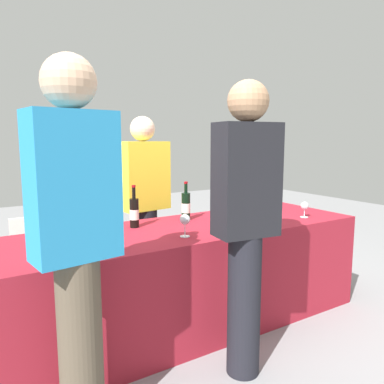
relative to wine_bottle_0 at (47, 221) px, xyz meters
The scene contains 14 objects.
ground_plane 1.29m from the wine_bottle_0, ahead, with size 12.00×12.00×0.00m, color gray.
tasting_table 1.09m from the wine_bottle_0, ahead, with size 2.62×0.82×0.74m, color maroon.
wine_bottle_0 is the anchor object (origin of this frame).
wine_bottle_1 0.60m from the wine_bottle_0, ahead, with size 0.07×0.07×0.30m.
wine_bottle_2 1.03m from the wine_bottle_0, ahead, with size 0.07×0.07×0.30m.
wine_bottle_3 1.75m from the wine_bottle_0, ahead, with size 0.08×0.08×0.32m.
wine_glass_0 0.29m from the wine_bottle_0, 51.19° to the right, with size 0.07×0.07×0.12m.
wine_glass_1 0.86m from the wine_bottle_0, 26.60° to the right, with size 0.07×0.07×0.15m.
wine_glass_2 1.23m from the wine_bottle_0, 16.73° to the right, with size 0.07×0.07×0.14m.
wine_glass_3 1.93m from the wine_bottle_0, 11.24° to the right, with size 0.06×0.06×0.13m.
server_pouring 1.01m from the wine_bottle_0, 29.16° to the left, with size 0.44×0.28×1.55m.
guest_0 0.79m from the wine_bottle_0, 91.69° to the right, with size 0.38×0.25×1.71m.
guest_1 1.22m from the wine_bottle_0, 42.45° to the right, with size 0.37×0.24×1.67m.
menu_board 0.98m from the wine_bottle_0, 78.36° to the left, with size 0.62×0.03×0.73m, color white.
Camera 1 is at (-1.38, -2.22, 1.36)m, focal length 34.70 mm.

